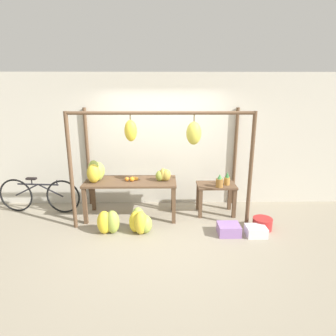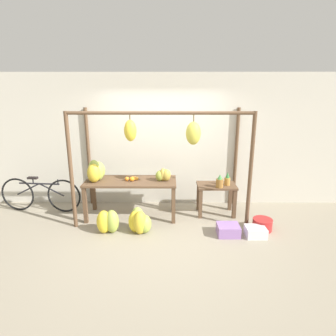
# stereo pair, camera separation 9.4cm
# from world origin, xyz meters

# --- Properties ---
(ground_plane) EXTENTS (20.00, 20.00, 0.00)m
(ground_plane) POSITION_xyz_m (0.00, 0.00, 0.00)
(ground_plane) COLOR gray
(shop_wall_back) EXTENTS (8.00, 0.08, 2.80)m
(shop_wall_back) POSITION_xyz_m (0.00, 1.48, 1.40)
(shop_wall_back) COLOR beige
(shop_wall_back) RESTS_ON ground_plane
(stall_awning) EXTENTS (3.23, 1.28, 2.10)m
(stall_awning) POSITION_xyz_m (0.06, 0.52, 1.47)
(stall_awning) COLOR brown
(stall_awning) RESTS_ON ground_plane
(display_table_main) EXTENTS (1.76, 0.73, 0.75)m
(display_table_main) POSITION_xyz_m (-0.60, 0.73, 0.65)
(display_table_main) COLOR brown
(display_table_main) RESTS_ON ground_plane
(display_table_side) EXTENTS (0.76, 0.50, 0.63)m
(display_table_side) POSITION_xyz_m (1.10, 0.84, 0.47)
(display_table_side) COLOR brown
(display_table_side) RESTS_ON ground_plane
(banana_pile_on_table) EXTENTS (0.37, 0.48, 0.41)m
(banana_pile_on_table) POSITION_xyz_m (-1.26, 0.71, 0.93)
(banana_pile_on_table) COLOR #9EB247
(banana_pile_on_table) RESTS_ON display_table_main
(orange_pile) EXTENTS (0.26, 0.15, 0.09)m
(orange_pile) POSITION_xyz_m (-0.56, 0.70, 0.79)
(orange_pile) COLOR orange
(orange_pile) RESTS_ON display_table_main
(pineapple_cluster) EXTENTS (0.30, 0.26, 0.27)m
(pineapple_cluster) POSITION_xyz_m (1.19, 0.73, 0.74)
(pineapple_cluster) COLOR olive
(pineapple_cluster) RESTS_ON display_table_side
(banana_pile_ground_left) EXTENTS (0.48, 0.36, 0.42)m
(banana_pile_ground_left) POSITION_xyz_m (-0.92, 0.03, 0.21)
(banana_pile_ground_left) COLOR #9EB247
(banana_pile_ground_left) RESTS_ON ground_plane
(banana_pile_ground_right) EXTENTS (0.45, 0.43, 0.44)m
(banana_pile_ground_right) POSITION_xyz_m (-0.38, 0.06, 0.20)
(banana_pile_ground_right) COLOR #9EB247
(banana_pile_ground_right) RESTS_ON ground_plane
(fruit_crate_white) EXTENTS (0.38, 0.33, 0.19)m
(fruit_crate_white) POSITION_xyz_m (1.18, -0.04, 0.09)
(fruit_crate_white) COLOR #9970B7
(fruit_crate_white) RESTS_ON ground_plane
(blue_bucket) EXTENTS (0.35, 0.35, 0.21)m
(blue_bucket) POSITION_xyz_m (1.83, 0.15, 0.10)
(blue_bucket) COLOR #AD2323
(blue_bucket) RESTS_ON ground_plane
(parked_bicycle) EXTENTS (1.70, 0.18, 0.74)m
(parked_bicycle) POSITION_xyz_m (-2.51, 0.95, 0.37)
(parked_bicycle) COLOR black
(parked_bicycle) RESTS_ON ground_plane
(papaya_pile) EXTENTS (0.35, 0.23, 0.25)m
(papaya_pile) POSITION_xyz_m (0.04, 0.70, 0.86)
(papaya_pile) COLOR #B2993D
(papaya_pile) RESTS_ON display_table_main
(fruit_crate_purple) EXTENTS (0.34, 0.30, 0.17)m
(fruit_crate_purple) POSITION_xyz_m (1.64, -0.09, 0.08)
(fruit_crate_purple) COLOR silver
(fruit_crate_purple) RESTS_ON ground_plane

